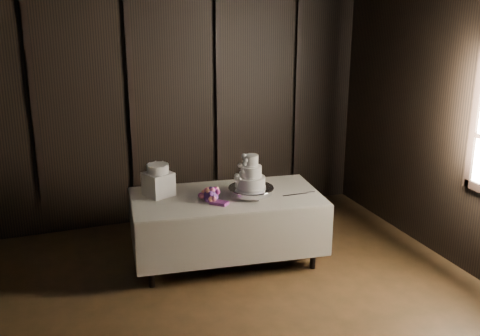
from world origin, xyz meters
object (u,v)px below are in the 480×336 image
bouquet (211,195)px  display_table (227,226)px  cake_stand (251,192)px  box_pedestal (158,184)px  small_cake (158,169)px  wedding_cake (249,175)px

bouquet → display_table: bearing=24.6°
cake_stand → bouquet: 0.45m
cake_stand → bouquet: bouquet is taller
box_pedestal → small_cake: (0.00, 0.00, 0.17)m
small_cake → display_table: bearing=-21.2°
display_table → wedding_cake: 0.62m
display_table → box_pedestal: 0.86m
display_table → small_cake: bearing=165.4°
wedding_cake → box_pedestal: (-0.89, 0.36, -0.11)m
display_table → small_cake: 0.96m
wedding_cake → box_pedestal: size_ratio=1.37×
wedding_cake → display_table: bearing=151.8°
display_table → cake_stand: cake_stand is taller
cake_stand → box_pedestal: (-0.91, 0.34, 0.08)m
bouquet → small_cake: size_ratio=1.70×
wedding_cake → small_cake: 0.96m
wedding_cake → box_pedestal: wedding_cake is taller
cake_stand → box_pedestal: 0.98m
display_table → bouquet: bouquet is taller
wedding_cake → cake_stand: bearing=26.1°
cake_stand → wedding_cake: (-0.03, -0.01, 0.19)m
display_table → bouquet: bearing=-148.9°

